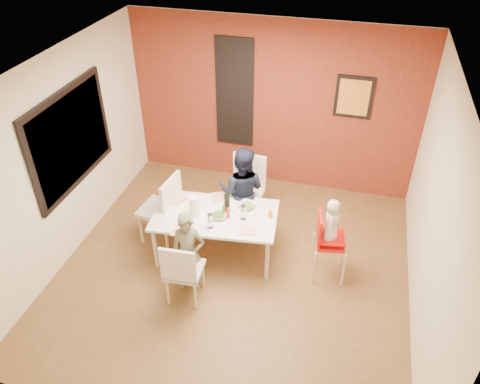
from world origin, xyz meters
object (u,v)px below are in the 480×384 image
(chair_near, at_px, (182,270))
(chair_far, at_px, (247,186))
(child_far, at_px, (242,191))
(child_near, at_px, (188,253))
(wine_bottle, at_px, (227,204))
(paper_towel_roll, at_px, (194,206))
(chair_left, at_px, (164,206))
(dining_table, at_px, (215,218))
(high_chair, at_px, (327,240))
(toddler, at_px, (332,222))

(chair_near, relative_size, chair_far, 0.87)
(chair_far, relative_size, child_far, 0.78)
(child_far, bearing_deg, child_near, 73.29)
(wine_bottle, distance_m, paper_towel_roll, 0.42)
(chair_near, distance_m, chair_left, 1.21)
(child_near, bearing_deg, chair_far, 63.46)
(dining_table, relative_size, child_near, 1.51)
(dining_table, distance_m, child_near, 0.69)
(chair_far, relative_size, paper_towel_roll, 3.83)
(dining_table, bearing_deg, high_chair, -0.69)
(wine_bottle, bearing_deg, chair_near, -105.03)
(chair_far, relative_size, toddler, 1.71)
(chair_left, bearing_deg, toddler, 94.57)
(chair_far, bearing_deg, child_far, -87.96)
(dining_table, distance_m, chair_far, 0.87)
(dining_table, relative_size, chair_left, 1.60)
(chair_far, distance_m, toddler, 1.56)
(chair_far, bearing_deg, chair_left, -139.37)
(toddler, xyz_separation_m, paper_towel_roll, (-1.75, -0.06, -0.06))
(chair_near, xyz_separation_m, child_near, (-0.00, 0.24, 0.05))
(dining_table, xyz_separation_m, high_chair, (1.47, -0.02, -0.04))
(chair_near, bearing_deg, child_far, -105.70)
(child_far, relative_size, paper_towel_roll, 4.93)
(child_near, bearing_deg, toddler, 8.59)
(dining_table, xyz_separation_m, toddler, (1.49, -0.01, 0.26))
(chair_near, relative_size, high_chair, 0.96)
(child_far, height_order, paper_towel_roll, child_far)
(child_far, bearing_deg, paper_towel_roll, 53.15)
(high_chair, distance_m, paper_towel_roll, 1.74)
(chair_near, bearing_deg, child_near, -92.15)
(chair_near, xyz_separation_m, toddler, (1.62, 0.91, 0.36))
(high_chair, distance_m, toddler, 0.30)
(dining_table, bearing_deg, child_far, 70.47)
(wine_bottle, bearing_deg, chair_far, 84.67)
(high_chair, bearing_deg, dining_table, 79.52)
(wine_bottle, bearing_deg, dining_table, -153.21)
(dining_table, bearing_deg, wine_bottle, 26.79)
(high_chair, bearing_deg, chair_far, 45.79)
(high_chair, bearing_deg, chair_left, 77.28)
(child_far, bearing_deg, wine_bottle, 80.88)
(child_near, xyz_separation_m, paper_towel_roll, (-0.13, 0.61, 0.25))
(toddler, height_order, paper_towel_roll, toddler)
(high_chair, height_order, wine_bottle, wine_bottle)
(wine_bottle, bearing_deg, toddler, -3.47)
(child_near, relative_size, toddler, 1.82)
(chair_left, relative_size, high_chair, 1.11)
(chair_near, bearing_deg, toddler, -153.85)
(child_far, relative_size, wine_bottle, 4.76)
(chair_left, distance_m, high_chair, 2.24)
(toddler, relative_size, paper_towel_roll, 2.24)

